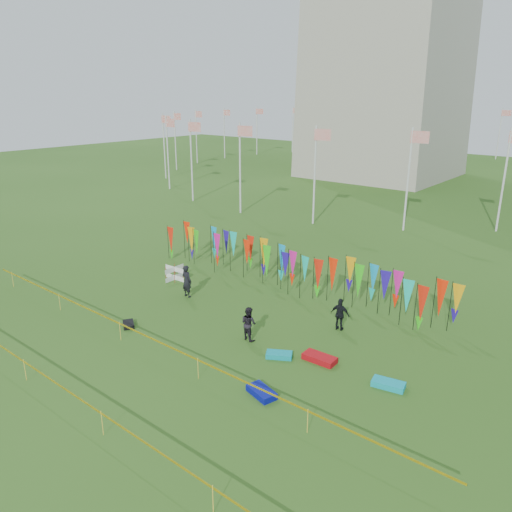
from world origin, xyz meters
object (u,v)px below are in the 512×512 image
Objects in this scene: kite_bag_black at (128,324)px; kite_bag_teal at (388,384)px; kite_bag_red at (320,358)px; person_right at (340,314)px; box_kite at (175,273)px; kite_bag_turquoise at (279,355)px; kite_bag_blue at (262,392)px; person_left at (187,281)px; person_mid at (249,323)px.

kite_bag_teal is (11.72, 3.06, 0.02)m from kite_bag_black.
kite_bag_red is 1.66× the size of kite_bag_black.
kite_bag_red is (0.83, -3.00, -0.65)m from person_right.
box_kite reaches higher than kite_bag_teal.
kite_bag_teal is at bearing 10.66° from kite_bag_turquoise.
box_kite is at bearing 162.07° from kite_bag_turquoise.
kite_bag_black is (-8.38, 0.38, -0.03)m from kite_bag_blue.
person_left is 12.31m from kite_bag_teal.
person_right is at bearing -166.63° from person_left.
person_mid reaches higher than kite_bag_red.
kite_bag_black is (-7.87, -6.03, -0.68)m from person_right.
person_right is 6.45m from kite_bag_blue.
box_kite is 0.69× the size of kite_bag_teal.
kite_bag_turquoise is 1.68m from kite_bag_red.
person_right is at bearing 94.58° from kite_bag_blue.
box_kite is 0.72× the size of kite_bag_blue.
kite_bag_blue reaches higher than kite_bag_turquoise.
person_mid is 4.42m from kite_bag_blue.
kite_bag_teal is (14.63, -2.44, -0.30)m from box_kite.
person_mid is at bearing 168.30° from kite_bag_turquoise.
box_kite is 14.84m from kite_bag_teal.
kite_bag_teal is at bearing 175.85° from person_left.
person_mid is at bearing 43.74° from person_right.
kite_bag_red is at bearing -165.67° from person_mid.
person_left is 10.05m from kite_bag_blue.
person_right is 9.93m from kite_bag_black.
kite_bag_turquoise is at bearing 72.29° from person_right.
kite_bag_turquoise is at bearing 176.23° from person_mid.
kite_bag_blue reaches higher than kite_bag_black.
person_mid is 4.31m from person_right.
kite_bag_turquoise is 0.92× the size of kite_bag_blue.
person_mid reaches higher than kite_bag_black.
box_kite is at bearing 170.55° from kite_bag_teal.
box_kite is at bearing -25.93° from person_left.
kite_bag_turquoise is at bearing -169.34° from kite_bag_teal.
kite_bag_teal is at bearing -9.45° from box_kite.
person_left is 8.04m from kite_bag_turquoise.
person_right reaches higher than kite_bag_black.
kite_bag_red reaches higher than kite_bag_black.
person_left is 4.36m from kite_bag_black.
person_mid is 1.33× the size of kite_bag_blue.
person_left is 2.14× the size of kite_bag_black.
kite_bag_blue is 1.41× the size of kite_bag_black.
person_right reaches higher than box_kite.
kite_bag_blue is at bearing -27.48° from box_kite.
kite_bag_red reaches higher than kite_bag_teal.
box_kite is 10.66m from kite_bag_turquoise.
person_mid is 1.00× the size of person_right.
person_mid is 3.57m from kite_bag_red.
person_mid is (8.13, -2.86, 0.36)m from box_kite.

